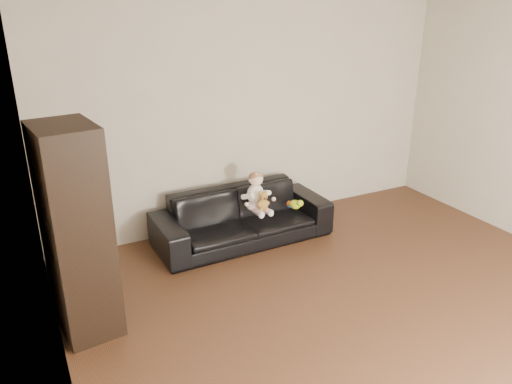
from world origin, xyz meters
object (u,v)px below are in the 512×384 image
teddy_bear (263,201)px  toy_blue_disc (291,206)px  toy_rattle (289,204)px  sofa (242,217)px  toy_green (295,205)px  baby (257,194)px  cabinet (77,233)px

teddy_bear → toy_blue_disc: bearing=14.7°
teddy_bear → toy_blue_disc: (0.40, 0.07, -0.15)m
teddy_bear → toy_rattle: teddy_bear is taller
sofa → toy_blue_disc: sofa is taller
sofa → toy_green: size_ratio=13.58×
toy_green → toy_blue_disc: size_ratio=1.62×
baby → teddy_bear: (0.01, -0.14, -0.04)m
teddy_bear → baby: bearing=99.4°
sofa → cabinet: cabinet is taller
baby → toy_blue_disc: baby is taller
cabinet → toy_blue_disc: cabinet is taller
teddy_bear → toy_blue_disc: teddy_bear is taller
teddy_bear → toy_green: 0.42m
toy_green → sofa: bearing=154.7°
baby → sofa: bearing=130.7°
cabinet → toy_blue_disc: 2.53m
toy_green → toy_blue_disc: bearing=92.4°
cabinet → toy_blue_disc: bearing=8.7°
sofa → teddy_bear: 0.38m
baby → toy_blue_disc: 0.46m
cabinet → baby: (1.98, 0.76, -0.30)m
cabinet → toy_green: (2.39, 0.61, -0.44)m
sofa → toy_green: sofa is taller
baby → teddy_bear: bearing=-94.6°
sofa → baby: size_ratio=4.44×
baby → toy_green: (0.41, -0.15, -0.15)m
toy_rattle → toy_blue_disc: bearing=-27.2°
baby → toy_green: 0.46m
cabinet → toy_rattle: 2.51m
baby → toy_rattle: bearing=-17.4°
sofa → toy_blue_disc: size_ratio=21.98×
cabinet → baby: bearing=13.6°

